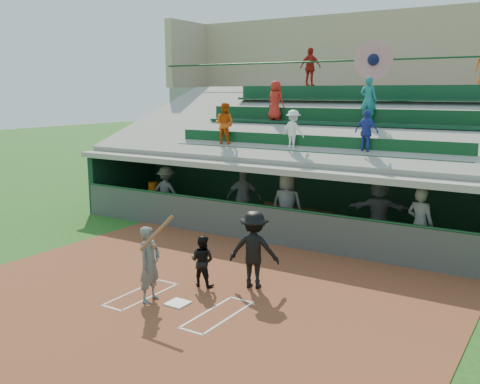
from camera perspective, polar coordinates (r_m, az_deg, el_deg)
The scene contains 19 objects.
ground at distance 11.60m, azimuth -6.65°, elevation -11.86°, with size 100.00×100.00×0.00m, color #1E5217.
dirt_slab at distance 11.96m, azimuth -5.12°, elevation -11.07°, with size 11.00×9.00×0.02m, color brown.
home_plate at distance 11.58m, azimuth -6.65°, elevation -11.70°, with size 0.43×0.43×0.03m, color white.
batters_box_chalk at distance 11.59m, azimuth -6.65°, elevation -11.76°, with size 2.65×1.85×0.01m.
dugout_floor at distance 17.09m, azimuth 7.68°, elevation -4.37°, with size 16.00×3.50×0.04m, color gray.
concourse_slab at distance 22.93m, azimuth 14.89°, elevation 5.01°, with size 20.00×3.00×4.60m, color gray.
grandstand at distance 20.12m, azimuth 12.30°, elevation 4.26°, with size 20.40×10.40×7.80m.
batter_at_plate at distance 11.55m, azimuth -9.60°, elevation -7.55°, with size 0.85×0.73×1.95m.
catcher at distance 12.36m, azimuth -4.05°, elevation -7.33°, with size 0.58×0.45×1.19m, color black.
home_umpire at distance 12.18m, azimuth 1.50°, elevation -6.14°, with size 1.15×0.66×1.77m, color black.
dugout_bench at distance 18.08m, azimuth 8.77°, elevation -2.79°, with size 14.34×0.43×0.43m, color olive.
white_table at distance 20.23m, azimuth -9.32°, elevation -0.96°, with size 0.81×0.61×0.71m, color white.
water_cooler at distance 20.09m, azimuth -9.23°, elevation 0.53°, with size 0.37×0.37×0.37m, color #D25A0C.
dugout_player_a at distance 19.09m, azimuth -7.85°, elevation 0.04°, with size 1.16×0.66×1.79m, color #535551.
dugout_player_b at distance 17.48m, azimuth 0.41°, elevation -0.65°, with size 1.12×0.47×1.91m, color #60635D.
dugout_player_c at distance 16.32m, azimuth 5.04°, elevation -1.37°, with size 0.97×0.63×1.99m, color #61645E.
dugout_player_d at distance 16.20m, azimuth 14.58°, elevation -1.94°, with size 1.76×0.56×1.89m, color #61645F.
dugout_player_e at distance 14.70m, azimuth 18.63°, elevation -3.30°, with size 0.72×0.47×1.96m, color #5F625D.
concourse_staff_a at distance 22.72m, azimuth 7.52°, elevation 13.05°, with size 0.93×0.39×1.59m, color #A91B13.
Camera 1 is at (6.77, -8.30, 4.44)m, focal length 40.00 mm.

